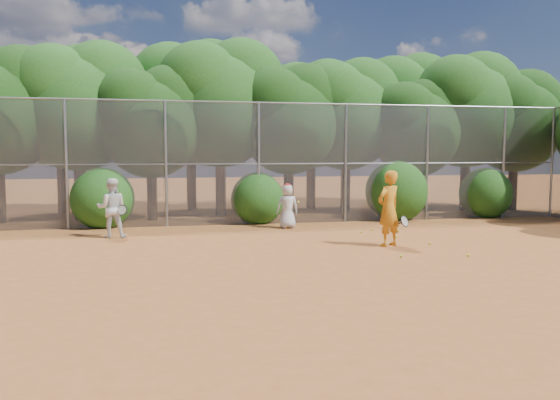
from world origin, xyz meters
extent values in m
plane|color=#975122|center=(0.00, 0.00, 0.00)|extent=(80.00, 80.00, 0.00)
cylinder|color=gray|center=(-7.00, 6.00, 2.00)|extent=(0.09, 0.09, 4.00)
cylinder|color=gray|center=(-4.00, 6.00, 2.00)|extent=(0.09, 0.09, 4.00)
cylinder|color=gray|center=(-1.00, 6.00, 2.00)|extent=(0.09, 0.09, 4.00)
cylinder|color=gray|center=(2.00, 6.00, 2.00)|extent=(0.09, 0.09, 4.00)
cylinder|color=gray|center=(5.00, 6.00, 2.00)|extent=(0.09, 0.09, 4.00)
cylinder|color=gray|center=(8.00, 6.00, 2.00)|extent=(0.09, 0.09, 4.00)
cylinder|color=gray|center=(0.00, 6.00, 4.00)|extent=(20.00, 0.05, 0.05)
cylinder|color=gray|center=(0.00, 6.00, 2.00)|extent=(20.00, 0.04, 0.04)
cube|color=slate|center=(0.00, 6.00, 2.00)|extent=(20.00, 0.02, 4.00)
cylinder|color=gray|center=(10.00, 6.00, 2.00)|extent=(0.09, 0.09, 4.00)
sphere|color=black|center=(-8.74, 8.38, 4.47)|extent=(3.05, 3.05, 3.05)
cylinder|color=black|center=(-7.00, 8.50, 1.26)|extent=(0.38, 0.38, 2.52)
sphere|color=#184711|center=(-7.00, 8.50, 3.73)|extent=(4.03, 4.03, 4.03)
sphere|color=#184711|center=(-6.19, 8.90, 4.74)|extent=(3.23, 3.23, 3.23)
sphere|color=#184711|center=(-7.71, 8.20, 4.54)|extent=(3.02, 3.02, 3.02)
cylinder|color=black|center=(-4.50, 7.80, 1.08)|extent=(0.36, 0.36, 2.17)
sphere|color=black|center=(-4.50, 7.80, 3.21)|extent=(3.47, 3.47, 3.47)
sphere|color=black|center=(-3.81, 8.15, 4.08)|extent=(2.78, 2.78, 2.78)
sphere|color=black|center=(-5.11, 7.54, 3.91)|extent=(2.60, 2.60, 2.60)
cylinder|color=black|center=(-2.00, 8.80, 1.33)|extent=(0.39, 0.39, 2.66)
sphere|color=#184711|center=(-2.00, 8.80, 3.94)|extent=(4.26, 4.26, 4.26)
sphere|color=#184711|center=(-1.15, 9.23, 5.00)|extent=(3.40, 3.40, 3.40)
sphere|color=#184711|center=(-2.74, 8.48, 4.79)|extent=(3.19, 3.19, 3.19)
cylinder|color=black|center=(0.50, 8.20, 1.14)|extent=(0.37, 0.37, 2.27)
sphere|color=black|center=(0.50, 8.20, 3.37)|extent=(3.64, 3.64, 3.64)
sphere|color=black|center=(1.23, 8.56, 4.28)|extent=(2.91, 2.91, 2.91)
sphere|color=black|center=(-0.14, 7.93, 4.10)|extent=(2.73, 2.73, 2.73)
cylinder|color=black|center=(3.00, 9.00, 1.22)|extent=(0.38, 0.38, 2.45)
sphere|color=#184711|center=(3.00, 9.00, 3.63)|extent=(3.92, 3.92, 3.92)
sphere|color=#184711|center=(3.78, 9.39, 4.61)|extent=(3.14, 3.14, 3.14)
sphere|color=#184711|center=(2.31, 8.71, 4.41)|extent=(2.94, 2.94, 2.94)
cylinder|color=black|center=(5.50, 8.00, 1.05)|extent=(0.36, 0.36, 2.10)
sphere|color=black|center=(5.50, 8.00, 3.11)|extent=(3.36, 3.36, 3.36)
sphere|color=black|center=(6.17, 8.34, 3.95)|extent=(2.69, 2.69, 2.69)
sphere|color=black|center=(4.91, 7.75, 3.78)|extent=(2.52, 2.52, 2.52)
cylinder|color=black|center=(8.00, 8.60, 1.29)|extent=(0.39, 0.39, 2.59)
sphere|color=#184711|center=(8.00, 8.60, 3.83)|extent=(4.14, 4.14, 4.14)
sphere|color=#184711|center=(8.83, 9.01, 4.87)|extent=(3.32, 3.32, 3.32)
sphere|color=#184711|center=(7.27, 8.29, 4.66)|extent=(3.11, 3.11, 3.11)
cylinder|color=black|center=(10.00, 8.30, 1.15)|extent=(0.37, 0.37, 2.31)
sphere|color=black|center=(10.00, 8.30, 3.42)|extent=(3.70, 3.70, 3.70)
sphere|color=black|center=(10.74, 8.67, 4.34)|extent=(2.96, 2.96, 2.96)
sphere|color=black|center=(9.35, 8.02, 4.16)|extent=(2.77, 2.77, 2.77)
cylinder|color=black|center=(-8.00, 10.80, 1.31)|extent=(0.39, 0.39, 2.62)
sphere|color=#184711|center=(-8.00, 10.80, 3.88)|extent=(4.20, 4.20, 4.20)
sphere|color=#184711|center=(-7.16, 11.22, 4.94)|extent=(3.36, 3.36, 3.36)
sphere|color=#184711|center=(-8.73, 10.49, 4.72)|extent=(3.15, 3.15, 3.15)
cylinder|color=black|center=(-3.00, 11.00, 1.40)|extent=(0.40, 0.40, 2.80)
sphere|color=#184711|center=(-3.00, 11.00, 4.14)|extent=(4.48, 4.48, 4.48)
sphere|color=#184711|center=(-2.10, 11.45, 5.26)|extent=(3.58, 3.58, 3.58)
sphere|color=#184711|center=(-3.78, 10.66, 5.04)|extent=(3.36, 3.36, 3.36)
cylinder|color=black|center=(2.00, 10.60, 1.26)|extent=(0.38, 0.38, 2.52)
sphere|color=#184711|center=(2.00, 10.60, 3.73)|extent=(4.03, 4.03, 4.03)
sphere|color=#184711|center=(2.81, 11.00, 4.74)|extent=(3.23, 3.23, 3.23)
sphere|color=#184711|center=(1.29, 10.30, 4.54)|extent=(3.02, 3.02, 3.02)
cylinder|color=black|center=(6.50, 11.20, 1.36)|extent=(0.40, 0.40, 2.73)
sphere|color=#184711|center=(6.50, 11.20, 4.04)|extent=(4.37, 4.37, 4.37)
sphere|color=#184711|center=(7.37, 11.64, 5.13)|extent=(3.49, 3.49, 3.49)
sphere|color=#184711|center=(5.74, 10.87, 4.91)|extent=(3.28, 3.28, 3.28)
sphere|color=#184711|center=(-6.00, 6.30, 1.00)|extent=(2.00, 2.00, 2.00)
sphere|color=#184711|center=(-1.00, 6.30, 0.90)|extent=(1.80, 1.80, 1.80)
sphere|color=#184711|center=(4.00, 6.30, 1.10)|extent=(2.20, 2.20, 2.20)
sphere|color=#184711|center=(7.50, 6.30, 0.95)|extent=(1.90, 1.90, 1.90)
imported|color=orange|center=(1.52, 1.09, 0.96)|extent=(0.83, 0.73, 1.93)
torus|color=black|center=(1.87, 0.89, 0.65)|extent=(0.33, 0.28, 0.29)
cylinder|color=black|center=(1.76, 1.06, 0.57)|extent=(0.17, 0.25, 0.13)
imported|color=silver|center=(-0.29, 4.81, 0.69)|extent=(0.68, 0.45, 1.39)
ellipsoid|color=red|center=(-0.29, 4.81, 1.35)|extent=(0.22, 0.22, 0.13)
sphere|color=#CCDA27|center=(0.01, 4.61, 0.85)|extent=(0.07, 0.07, 0.07)
imported|color=silver|center=(-5.49, 3.94, 0.83)|extent=(0.82, 0.64, 1.66)
torus|color=black|center=(-5.19, 3.64, 0.80)|extent=(0.33, 0.23, 0.29)
cylinder|color=black|center=(-5.12, 3.84, 0.72)|extent=(0.13, 0.27, 0.13)
sphere|color=#CCDA27|center=(2.27, 2.30, 0.03)|extent=(0.07, 0.07, 0.07)
sphere|color=#CCDA27|center=(1.61, 3.34, 0.03)|extent=(0.07, 0.07, 0.07)
sphere|color=#CCDA27|center=(2.75, -0.61, 0.03)|extent=(0.07, 0.07, 0.07)
sphere|color=#CCDA27|center=(2.65, 1.08, 0.03)|extent=(0.07, 0.07, 0.07)
sphere|color=#CCDA27|center=(1.21, -0.38, 0.03)|extent=(0.07, 0.07, 0.07)
sphere|color=#CCDA27|center=(2.11, 3.70, 0.03)|extent=(0.07, 0.07, 0.07)
sphere|color=#CCDA27|center=(2.79, 3.35, 0.03)|extent=(0.07, 0.07, 0.07)
camera|label=1|loc=(-3.92, -11.78, 2.38)|focal=35.00mm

